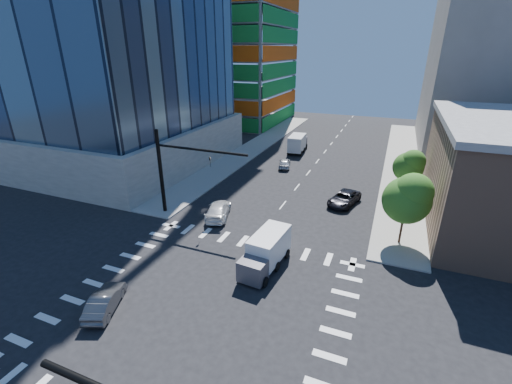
% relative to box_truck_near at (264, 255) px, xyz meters
% --- Properties ---
extents(ground, '(160.00, 160.00, 0.00)m').
position_rel_box_truck_near_xyz_m(ground, '(-2.39, -5.72, -1.26)').
color(ground, black).
rests_on(ground, ground).
extents(road_markings, '(20.00, 20.00, 0.01)m').
position_rel_box_truck_near_xyz_m(road_markings, '(-2.39, -5.72, -1.25)').
color(road_markings, silver).
rests_on(road_markings, ground).
extents(sidewalk_ne, '(5.00, 60.00, 0.15)m').
position_rel_box_truck_near_xyz_m(sidewalk_ne, '(10.11, 34.28, -1.18)').
color(sidewalk_ne, gray).
rests_on(sidewalk_ne, ground).
extents(sidewalk_nw, '(5.00, 60.00, 0.15)m').
position_rel_box_truck_near_xyz_m(sidewalk_nw, '(-14.89, 34.28, -1.18)').
color(sidewalk_nw, gray).
rests_on(sidewalk_nw, ground).
extents(construction_building, '(25.16, 34.50, 70.60)m').
position_rel_box_truck_near_xyz_m(construction_building, '(-29.81, 56.21, 23.36)').
color(construction_building, slate).
rests_on(construction_building, ground).
extents(bg_building_ne, '(24.00, 30.00, 28.00)m').
position_rel_box_truck_near_xyz_m(bg_building_ne, '(24.61, 49.28, 12.74)').
color(bg_building_ne, slate).
rests_on(bg_building_ne, ground).
extents(signal_mast_nw, '(10.20, 0.40, 9.00)m').
position_rel_box_truck_near_xyz_m(signal_mast_nw, '(-12.39, 5.78, 4.24)').
color(signal_mast_nw, black).
rests_on(signal_mast_nw, sidewalk_nw).
extents(tree_south, '(4.16, 4.16, 6.82)m').
position_rel_box_truck_near_xyz_m(tree_south, '(10.24, 8.19, 3.43)').
color(tree_south, '#382316').
rests_on(tree_south, sidewalk_ne).
extents(tree_north, '(3.54, 3.52, 5.78)m').
position_rel_box_truck_near_xyz_m(tree_north, '(10.54, 20.19, 2.73)').
color(tree_north, '#382316').
rests_on(tree_north, sidewalk_ne).
extents(car_nb_far, '(3.67, 5.70, 1.46)m').
position_rel_box_truck_near_xyz_m(car_nb_far, '(4.05, 15.13, -0.52)').
color(car_nb_far, black).
rests_on(car_nb_far, ground).
extents(car_sb_near, '(3.76, 5.83, 1.57)m').
position_rel_box_truck_near_xyz_m(car_sb_near, '(-7.89, 6.96, -0.47)').
color(car_sb_near, white).
rests_on(car_sb_near, ground).
extents(car_sb_mid, '(2.62, 4.42, 1.41)m').
position_rel_box_truck_near_xyz_m(car_sb_mid, '(-6.36, 25.39, -0.55)').
color(car_sb_mid, '#BABCC2').
rests_on(car_sb_mid, ground).
extents(car_sb_cross, '(2.94, 4.46, 1.39)m').
position_rel_box_truck_near_xyz_m(car_sb_cross, '(-8.42, -8.52, -0.56)').
color(car_sb_cross, '#47484C').
rests_on(car_sb_cross, ground).
extents(box_truck_near, '(2.77, 5.59, 2.84)m').
position_rel_box_truck_near_xyz_m(box_truck_near, '(0.00, 0.00, 0.00)').
color(box_truck_near, black).
rests_on(box_truck_near, ground).
extents(box_truck_far, '(2.87, 5.98, 3.06)m').
position_rel_box_truck_near_xyz_m(box_truck_far, '(-6.86, 34.49, 0.10)').
color(box_truck_far, black).
rests_on(box_truck_far, ground).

